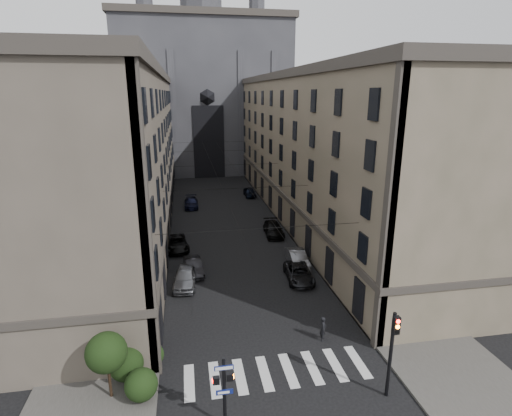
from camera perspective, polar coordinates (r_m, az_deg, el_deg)
sidewalk_left at (r=53.76m, az=-15.76°, el=-2.06°), size 7.00×80.00×0.15m
sidewalk_right at (r=55.64m, az=6.26°, el=-0.92°), size 7.00×80.00×0.15m
zebra_crossing at (r=26.21m, az=2.96°, el=-22.31°), size 11.00×3.20×0.01m
building_left at (r=52.13m, az=-19.78°, el=7.52°), size 13.60×60.60×18.85m
building_right at (r=54.59m, az=9.56°, el=8.59°), size 13.60×60.60×18.85m
gothic_tower at (r=90.06m, az=-7.47°, el=16.95°), size 35.00×23.00×58.00m
pedestrian_signal_left at (r=21.62m, az=-4.60°, el=-24.17°), size 1.02×0.38×4.00m
traffic_light_right at (r=23.74m, az=18.91°, el=-18.06°), size 0.34×0.50×5.20m
shrub_cluster at (r=24.96m, az=-18.24°, el=-20.29°), size 3.90×4.40×3.90m
tram_wires at (r=51.62m, az=-4.69°, el=5.98°), size 14.00×60.00×0.43m
car_left_near at (r=35.91m, az=-10.07°, el=-9.69°), size 2.35×4.89×1.61m
car_left_midnear at (r=38.11m, az=-8.91°, el=-8.25°), size 1.98×4.34×1.38m
car_left_midfar at (r=44.00m, az=-11.33°, el=-4.94°), size 3.00×5.40×1.43m
car_left_far at (r=59.65m, az=-9.24°, el=0.76°), size 1.99×4.84×1.40m
car_right_near at (r=39.43m, az=5.91°, el=-7.18°), size 1.67×4.59×1.50m
car_right_midnear at (r=36.60m, az=6.16°, el=-9.24°), size 2.58×4.98×1.34m
car_right_midfar at (r=47.44m, az=2.51°, el=-3.04°), size 2.34×5.15×1.46m
car_right_far at (r=65.09m, az=-0.91°, el=2.27°), size 1.73×4.19×1.42m
pedestrian at (r=28.72m, az=9.57°, el=-16.61°), size 0.64×0.75×1.73m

